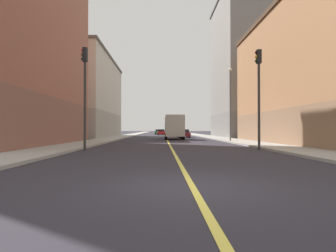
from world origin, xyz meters
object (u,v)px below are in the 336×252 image
object	(u,v)px
building_right_corner	(11,0)
street_lamp_left_near	(230,97)
building_right_midblock	(88,97)
car_silver	(182,133)
car_red	(161,132)
traffic_light_left_near	(259,86)
car_maroon	(184,134)
car_green	(159,132)
building_left_mid	(242,68)
building_left_near	(313,76)
traffic_light_right_near	(85,85)
box_truck	(174,127)

from	to	relation	value
building_right_corner	street_lamp_left_near	bearing A→B (deg)	17.71
building_right_corner	building_right_midblock	size ratio (longest dim) A/B	1.04
car_silver	car_red	xyz separation A→B (m)	(-4.02, 11.73, 0.04)
car_red	traffic_light_left_near	bearing A→B (deg)	-82.33
car_maroon	car_green	size ratio (longest dim) A/B	1.03
building_left_mid	car_silver	xyz separation A→B (m)	(-9.96, 6.62, -11.34)
building_left_near	traffic_light_left_near	xyz separation A→B (m)	(-7.56, -7.03, -2.05)
traffic_light_right_near	car_silver	world-z (taller)	traffic_light_right_near
car_green	building_right_midblock	bearing A→B (deg)	-115.00
building_right_corner	building_right_midblock	xyz separation A→B (m)	(0.00, 24.14, -5.34)
building_left_near	car_maroon	size ratio (longest dim) A/B	4.81
building_right_corner	car_maroon	world-z (taller)	building_right_corner
traffic_light_right_near	box_truck	bearing A→B (deg)	71.04
car_green	box_truck	xyz separation A→B (m)	(2.34, -35.34, 1.03)
traffic_light_right_near	car_green	xyz separation A→B (m)	(4.34, 54.77, -3.60)
building_left_mid	car_silver	distance (m)	16.47
building_right_corner	car_red	bearing A→B (deg)	73.69
building_left_mid	car_red	distance (m)	25.68
building_left_near	car_maroon	world-z (taller)	building_left_near
traffic_light_left_near	car_red	world-z (taller)	traffic_light_left_near
box_truck	traffic_light_right_near	bearing A→B (deg)	-108.96
car_silver	traffic_light_right_near	bearing A→B (deg)	-103.94
building_left_mid	car_green	xyz separation A→B (m)	(-14.54, 25.47, -11.30)
building_right_midblock	car_red	world-z (taller)	building_right_midblock
building_left_near	car_silver	xyz separation A→B (m)	(-9.96, 28.89, -5.66)
building_right_corner	street_lamp_left_near	world-z (taller)	building_right_corner
car_silver	street_lamp_left_near	bearing A→B (deg)	-82.02
building_right_corner	car_maroon	bearing A→B (deg)	54.53
building_right_corner	building_right_midblock	bearing A→B (deg)	90.00
car_maroon	building_left_near	bearing A→B (deg)	-64.02
building_left_near	building_right_corner	world-z (taller)	building_right_corner
traffic_light_left_near	building_right_midblock	bearing A→B (deg)	122.71
building_left_near	car_green	xyz separation A→B (m)	(-14.54, 47.74, -5.62)
car_maroon	building_right_corner	bearing A→B (deg)	-125.47
building_right_midblock	car_silver	world-z (taller)	building_right_midblock
box_truck	building_right_midblock	bearing A→B (deg)	145.12
box_truck	car_maroon	bearing A→B (deg)	76.75
street_lamp_left_near	car_red	xyz separation A→B (m)	(-7.44, 36.11, -4.18)
street_lamp_left_near	box_truck	xyz separation A→B (m)	(-5.66, 7.90, -3.15)
car_silver	box_truck	xyz separation A→B (m)	(-2.24, -16.48, 1.07)
traffic_light_left_near	car_red	size ratio (longest dim) A/B	1.63
building_left_mid	car_maroon	bearing A→B (deg)	-172.42
traffic_light_left_near	car_maroon	distance (m)	28.30
building_right_corner	traffic_light_right_near	xyz separation A→B (m)	(7.52, -5.19, -7.85)
car_maroon	car_silver	size ratio (longest dim) A/B	1.06
building_right_corner	car_silver	distance (m)	36.69
traffic_light_right_near	street_lamp_left_near	world-z (taller)	street_lamp_left_near
street_lamp_left_near	car_green	size ratio (longest dim) A/B	1.77
traffic_light_right_near	car_red	world-z (taller)	traffic_light_right_near
building_left_mid	traffic_light_right_near	world-z (taller)	building_left_mid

